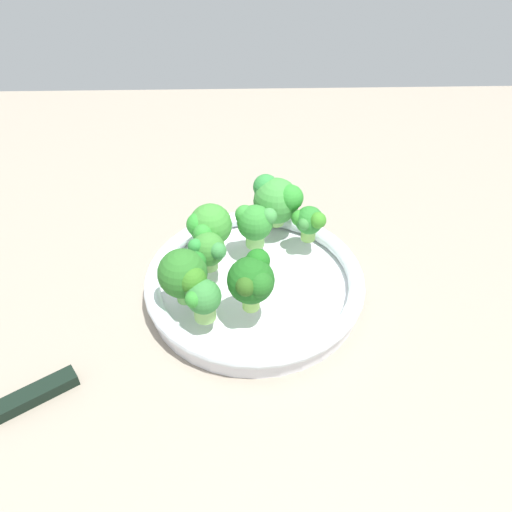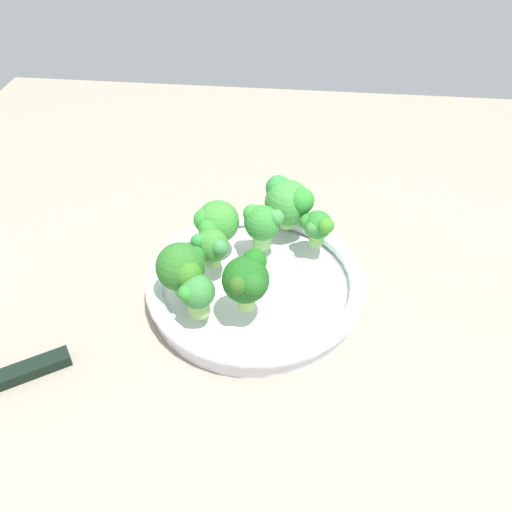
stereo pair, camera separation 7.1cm
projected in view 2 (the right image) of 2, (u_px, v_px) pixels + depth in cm
name	position (u px, v px, depth cm)	size (l,w,h in cm)	color
ground_plane	(250.00, 285.00, 78.47)	(130.00, 130.00, 2.50)	gray
bowl	(256.00, 284.00, 73.87)	(29.71, 29.71, 4.04)	white
broccoli_floret_0	(317.00, 226.00, 75.07)	(4.43, 4.72, 5.36)	#84BF55
broccoli_floret_1	(289.00, 201.00, 77.73)	(6.70, 7.13, 7.36)	#9AD270
broccoli_floret_2	(195.00, 292.00, 65.08)	(4.28, 4.53, 5.66)	#91C563
broccoli_floret_3	(216.00, 223.00, 74.62)	(6.57, 6.20, 6.85)	#84B158
broccoli_floret_4	(247.00, 280.00, 64.74)	(6.44, 5.79, 7.60)	#96CC59
broccoli_floret_5	(182.00, 268.00, 66.70)	(6.49, 6.16, 7.53)	#76BE58
broccoli_floret_6	(212.00, 246.00, 71.89)	(4.70, 5.03, 5.47)	#81B65A
broccoli_floret_7	(261.00, 223.00, 74.63)	(5.00, 6.28, 6.39)	#8CD067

